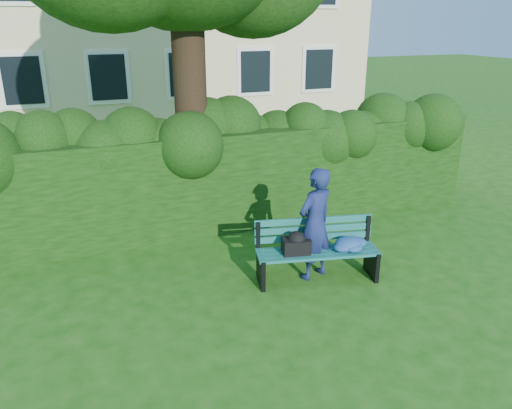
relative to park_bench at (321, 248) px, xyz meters
name	(u,v)px	position (x,y,z in m)	size (l,w,h in m)	color
ground	(270,276)	(-0.67, 0.32, -0.50)	(80.00, 80.00, 0.00)	#1A4D0E
hedge	(225,179)	(-0.67, 2.52, 0.40)	(10.00, 1.00, 1.80)	black
park_bench	(321,248)	(0.00, 0.00, 0.00)	(1.86, 0.93, 0.89)	#114F55
man_reading	(315,224)	(-0.07, 0.09, 0.35)	(0.62, 0.41, 1.70)	navy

